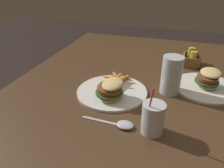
{
  "coord_description": "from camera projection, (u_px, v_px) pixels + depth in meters",
  "views": [
    {
      "loc": [
        0.77,
        0.13,
        1.19
      ],
      "look_at": [
        0.03,
        -0.11,
        0.76
      ],
      "focal_mm": 35.0,
      "sensor_mm": 36.0,
      "label": 1
    }
  ],
  "objects": [
    {
      "name": "condiment_caddy",
      "position": [
        191.0,
        59.0,
        1.14
      ],
      "size": [
        0.11,
        0.09,
        0.09
      ],
      "color": "brown",
      "rests_on": "dining_table"
    },
    {
      "name": "meal_plate_near",
      "position": [
        112.0,
        90.0,
        0.88
      ],
      "size": [
        0.29,
        0.29,
        0.09
      ],
      "color": "white",
      "rests_on": "dining_table"
    },
    {
      "name": "meal_plate_far",
      "position": [
        206.0,
        84.0,
        0.93
      ],
      "size": [
        0.27,
        0.27,
        0.09
      ],
      "color": "white",
      "rests_on": "dining_table"
    },
    {
      "name": "spoon",
      "position": [
        123.0,
        125.0,
        0.71
      ],
      "size": [
        0.05,
        0.18,
        0.02
      ],
      "rotation": [
        0.0,
        0.0,
        1.53
      ],
      "color": "silver",
      "rests_on": "dining_table"
    },
    {
      "name": "beer_glass",
      "position": [
        171.0,
        76.0,
        0.88
      ],
      "size": [
        0.08,
        0.08,
        0.16
      ],
      "color": "silver",
      "rests_on": "dining_table"
    },
    {
      "name": "dining_table",
      "position": [
        137.0,
        110.0,
        0.94
      ],
      "size": [
        1.58,
        1.13,
        0.72
      ],
      "color": "#4C331E",
      "rests_on": "ground_plane"
    },
    {
      "name": "juice_glass",
      "position": [
        153.0,
        120.0,
        0.67
      ],
      "size": [
        0.07,
        0.07,
        0.17
      ],
      "color": "silver",
      "rests_on": "dining_table"
    }
  ]
}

